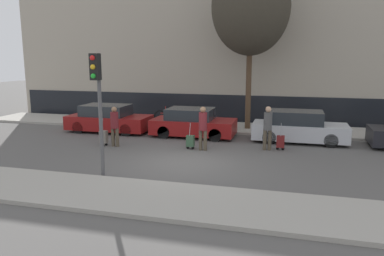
# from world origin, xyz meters

# --- Properties ---
(ground_plane) EXTENTS (80.00, 80.00, 0.00)m
(ground_plane) POSITION_xyz_m (0.00, 0.00, 0.00)
(ground_plane) COLOR #565451
(sidewalk_near) EXTENTS (28.00, 2.50, 0.12)m
(sidewalk_near) POSITION_xyz_m (0.00, -3.75, 0.06)
(sidewalk_near) COLOR #A39E93
(sidewalk_near) RESTS_ON ground_plane
(sidewalk_far) EXTENTS (28.00, 3.00, 0.12)m
(sidewalk_far) POSITION_xyz_m (0.00, 7.00, 0.06)
(sidewalk_far) COLOR #A39E93
(sidewalk_far) RESTS_ON ground_plane
(building_facade) EXTENTS (28.00, 2.80, 10.54)m
(building_facade) POSITION_xyz_m (0.00, 10.57, 5.26)
(building_facade) COLOR #A89E8C
(building_facade) RESTS_ON ground_plane
(parked_car_0) EXTENTS (4.22, 1.83, 1.39)m
(parked_car_0) POSITION_xyz_m (-5.43, 4.58, 0.65)
(parked_car_0) COLOR maroon
(parked_car_0) RESTS_ON ground_plane
(parked_car_1) EXTENTS (3.99, 1.86, 1.37)m
(parked_car_1) POSITION_xyz_m (-0.91, 4.55, 0.64)
(parked_car_1) COLOR maroon
(parked_car_1) RESTS_ON ground_plane
(parked_car_2) EXTENTS (4.17, 1.71, 1.42)m
(parked_car_2) POSITION_xyz_m (4.03, 4.61, 0.66)
(parked_car_2) COLOR #B7BABF
(parked_car_2) RESTS_ON ground_plane
(pedestrian_left) EXTENTS (0.35, 0.34, 1.73)m
(pedestrian_left) POSITION_xyz_m (-3.61, 1.66, 0.98)
(pedestrian_left) COLOR #4C4233
(pedestrian_left) RESTS_ON ground_plane
(trolley_left) EXTENTS (0.34, 0.29, 1.20)m
(trolley_left) POSITION_xyz_m (-4.16, 1.66, 0.39)
(trolley_left) COLOR slate
(trolley_left) RESTS_ON ground_plane
(pedestrian_center) EXTENTS (0.35, 0.34, 1.82)m
(pedestrian_center) POSITION_xyz_m (0.20, 1.99, 1.04)
(pedestrian_center) COLOR #4C4233
(pedestrian_center) RESTS_ON ground_plane
(trolley_center) EXTENTS (0.34, 0.29, 1.12)m
(trolley_center) POSITION_xyz_m (-0.35, 2.03, 0.35)
(trolley_center) COLOR #335138
(trolley_center) RESTS_ON ground_plane
(pedestrian_right) EXTENTS (0.34, 0.34, 1.82)m
(pedestrian_right) POSITION_xyz_m (2.77, 2.71, 1.04)
(pedestrian_right) COLOR #4C4233
(pedestrian_right) RESTS_ON ground_plane
(trolley_right) EXTENTS (0.34, 0.29, 1.14)m
(trolley_right) POSITION_xyz_m (3.30, 2.84, 0.36)
(trolley_right) COLOR maroon
(trolley_right) RESTS_ON ground_plane
(traffic_light) EXTENTS (0.28, 0.47, 3.91)m
(traffic_light) POSITION_xyz_m (-2.10, -2.36, 2.78)
(traffic_light) COLOR #515154
(traffic_light) RESTS_ON ground_plane
(parked_bicycle) EXTENTS (1.77, 0.06, 0.96)m
(parked_bicycle) POSITION_xyz_m (-3.00, 7.11, 0.49)
(parked_bicycle) COLOR black
(parked_bicycle) RESTS_ON sidewalk_far
(bare_tree_near_crossing) EXTENTS (3.91, 3.91, 8.52)m
(bare_tree_near_crossing) POSITION_xyz_m (1.48, 6.71, 6.23)
(bare_tree_near_crossing) COLOR #4C3826
(bare_tree_near_crossing) RESTS_ON sidewalk_far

